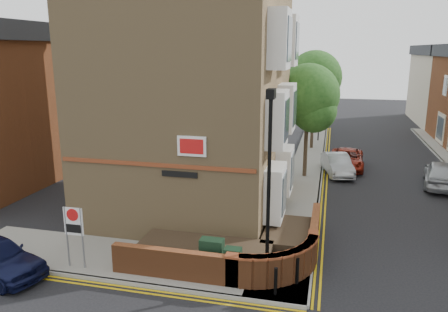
% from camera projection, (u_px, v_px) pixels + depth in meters
% --- Properties ---
extents(ground, '(120.00, 120.00, 0.00)m').
position_uv_depth(ground, '(210.00, 296.00, 13.74)').
color(ground, black).
rests_on(ground, ground).
extents(pavement_corner, '(13.00, 3.00, 0.12)m').
position_uv_depth(pavement_corner, '(129.00, 260.00, 15.96)').
color(pavement_corner, gray).
rests_on(pavement_corner, ground).
extents(pavement_main, '(2.00, 32.00, 0.12)m').
position_uv_depth(pavement_main, '(306.00, 168.00, 28.34)').
color(pavement_main, gray).
rests_on(pavement_main, ground).
extents(kerb_side, '(13.00, 0.15, 0.12)m').
position_uv_depth(kerb_side, '(109.00, 280.00, 14.54)').
color(kerb_side, gray).
rests_on(kerb_side, ground).
extents(kerb_main_near, '(0.15, 32.00, 0.12)m').
position_uv_depth(kerb_main_near, '(322.00, 169.00, 28.11)').
color(kerb_main_near, gray).
rests_on(kerb_main_near, ground).
extents(yellow_lines_side, '(13.00, 0.28, 0.01)m').
position_uv_depth(yellow_lines_side, '(106.00, 286.00, 14.32)').
color(yellow_lines_side, gold).
rests_on(yellow_lines_side, ground).
extents(yellow_lines_main, '(0.28, 32.00, 0.01)m').
position_uv_depth(yellow_lines_main, '(326.00, 170.00, 28.06)').
color(yellow_lines_main, gold).
rests_on(yellow_lines_main, ground).
extents(corner_building, '(8.95, 10.40, 13.60)m').
position_uv_depth(corner_building, '(197.00, 79.00, 20.47)').
color(corner_building, '#9B7D52').
rests_on(corner_building, ground).
extents(garden_wall, '(6.80, 6.00, 1.20)m').
position_uv_depth(garden_wall, '(229.00, 260.00, 16.10)').
color(garden_wall, brown).
rests_on(garden_wall, ground).
extents(lamppost, '(0.25, 0.50, 6.30)m').
position_uv_depth(lamppost, '(269.00, 187.00, 13.70)').
color(lamppost, black).
rests_on(lamppost, pavement_corner).
extents(utility_cabinet_large, '(0.80, 0.45, 1.20)m').
position_uv_depth(utility_cabinet_large, '(212.00, 256.00, 14.86)').
color(utility_cabinet_large, black).
rests_on(utility_cabinet_large, pavement_corner).
extents(utility_cabinet_small, '(0.55, 0.40, 1.10)m').
position_uv_depth(utility_cabinet_small, '(233.00, 264.00, 14.41)').
color(utility_cabinet_small, black).
rests_on(utility_cabinet_small, pavement_corner).
extents(bollard_near, '(0.11, 0.11, 0.90)m').
position_uv_depth(bollard_near, '(276.00, 281.00, 13.51)').
color(bollard_near, black).
rests_on(bollard_near, pavement_corner).
extents(bollard_far, '(0.11, 0.11, 0.90)m').
position_uv_depth(bollard_far, '(297.00, 271.00, 14.13)').
color(bollard_far, black).
rests_on(bollard_far, pavement_corner).
extents(zone_sign, '(0.72, 0.07, 2.20)m').
position_uv_depth(zone_sign, '(74.00, 226.00, 14.99)').
color(zone_sign, slate).
rests_on(zone_sign, pavement_corner).
extents(far_terrace_cream, '(5.40, 12.40, 8.00)m').
position_uv_depth(far_terrace_cream, '(444.00, 84.00, 45.21)').
color(far_terrace_cream, beige).
rests_on(far_terrace_cream, ground).
extents(tree_near, '(3.64, 3.65, 6.70)m').
position_uv_depth(tree_near, '(308.00, 100.00, 25.40)').
color(tree_near, '#382B1E').
rests_on(tree_near, pavement_main).
extents(tree_mid, '(4.03, 4.03, 7.42)m').
position_uv_depth(tree_mid, '(314.00, 82.00, 32.82)').
color(tree_mid, '#382B1E').
rests_on(tree_mid, pavement_main).
extents(tree_far, '(3.81, 3.81, 7.00)m').
position_uv_depth(tree_far, '(318.00, 79.00, 40.43)').
color(tree_far, '#382B1E').
rests_on(tree_far, pavement_main).
extents(traffic_light_assembly, '(0.20, 0.16, 4.20)m').
position_uv_depth(traffic_light_assembly, '(320.00, 109.00, 36.09)').
color(traffic_light_assembly, black).
rests_on(traffic_light_assembly, pavement_main).
extents(silver_car_near, '(2.18, 4.09, 1.28)m').
position_uv_depth(silver_car_near, '(337.00, 164.00, 26.99)').
color(silver_car_near, '#9DA1A4').
rests_on(silver_car_near, ground).
extents(red_car_main, '(2.23, 4.56, 1.25)m').
position_uv_depth(red_car_main, '(347.00, 159.00, 28.35)').
color(red_car_main, maroon).
rests_on(red_car_main, ground).
extents(silver_car_far, '(2.52, 4.69, 1.52)m').
position_uv_depth(silver_car_far, '(442.00, 174.00, 24.51)').
color(silver_car_far, '#A1A4A8').
rests_on(silver_car_far, ground).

